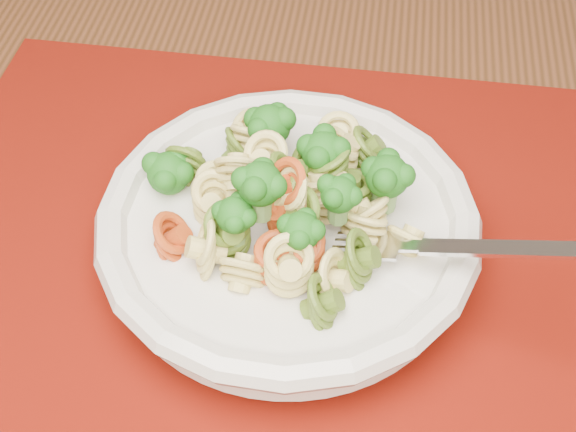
% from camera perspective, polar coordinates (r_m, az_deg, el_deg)
% --- Properties ---
extents(dining_table, '(1.63, 1.22, 0.77)m').
position_cam_1_polar(dining_table, '(0.67, 4.70, -0.78)').
color(dining_table, '#522B17').
rests_on(dining_table, ground).
extents(placemat, '(0.54, 0.45, 0.00)m').
position_cam_1_polar(placemat, '(0.53, -1.21, -1.81)').
color(placemat, '#600D04').
rests_on(placemat, dining_table).
extents(pasta_bowl, '(0.24, 0.24, 0.05)m').
position_cam_1_polar(pasta_bowl, '(0.50, -0.00, -0.90)').
color(pasta_bowl, beige).
rests_on(pasta_bowl, placemat).
extents(pasta_broccoli_heap, '(0.20, 0.20, 0.06)m').
position_cam_1_polar(pasta_broccoli_heap, '(0.48, 0.00, 0.47)').
color(pasta_broccoli_heap, '#DECF6E').
rests_on(pasta_broccoli_heap, pasta_bowl).
extents(fork, '(0.18, 0.03, 0.08)m').
position_cam_1_polar(fork, '(0.47, 6.54, -2.10)').
color(fork, silver).
rests_on(fork, pasta_bowl).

